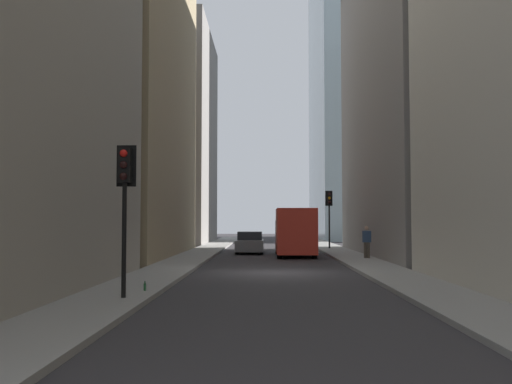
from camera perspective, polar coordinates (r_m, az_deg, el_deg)
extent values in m
plane|color=#302D30|center=(23.04, 1.91, -8.28)|extent=(135.00, 135.00, 0.00)
cube|color=gray|center=(23.40, -9.28, -7.99)|extent=(90.00, 2.20, 0.14)
cube|color=gray|center=(23.54, 13.04, -7.92)|extent=(90.00, 2.20, 0.14)
cube|color=gray|center=(36.65, 18.83, 12.62)|extent=(19.49, 10.00, 23.76)
cube|color=#9E8966|center=(35.25, -16.13, 9.34)|extent=(16.74, 10.00, 19.14)
cube|color=gray|center=(54.10, -9.97, 5.51)|extent=(14.80, 10.00, 20.11)
cube|color=#9EB7C1|center=(71.98, 11.90, 18.18)|extent=(20.14, 14.00, 56.03)
cube|color=red|center=(32.96, 4.07, -3.98)|extent=(4.60, 2.25, 2.60)
cube|color=#38383D|center=(36.16, 3.80, -4.45)|extent=(1.90, 2.25, 1.90)
cube|color=black|center=(36.15, 3.79, -3.50)|extent=(1.92, 2.09, 0.64)
cylinder|color=black|center=(36.25, 5.36, -5.62)|extent=(0.88, 0.28, 0.88)
cylinder|color=black|center=(36.16, 2.24, -5.64)|extent=(0.88, 0.28, 0.88)
cylinder|color=black|center=(31.67, 6.00, -6.01)|extent=(0.88, 0.28, 0.88)
cylinder|color=black|center=(31.56, 2.42, -6.04)|extent=(0.88, 0.28, 0.88)
cube|color=slate|center=(36.73, -0.63, -5.47)|extent=(4.30, 1.78, 0.70)
cube|color=black|center=(36.91, -0.62, -4.49)|extent=(2.10, 1.58, 0.54)
cylinder|color=black|center=(35.38, 0.58, -5.90)|extent=(0.64, 0.22, 0.64)
cylinder|color=black|center=(35.42, -1.96, -5.89)|extent=(0.64, 0.22, 0.64)
cylinder|color=black|center=(38.07, 0.61, -5.69)|extent=(0.64, 0.22, 0.64)
cylinder|color=black|center=(38.12, -1.75, -5.69)|extent=(0.64, 0.22, 0.64)
cylinder|color=black|center=(14.98, -13.36, -4.78)|extent=(0.12, 0.12, 3.00)
cube|color=black|center=(15.04, -13.27, 2.68)|extent=(0.28, 0.32, 0.90)
cube|color=black|center=(15.19, -13.13, 2.62)|extent=(0.03, 0.52, 1.10)
sphere|color=red|center=(14.92, -13.41, 3.88)|extent=(0.20, 0.20, 0.20)
sphere|color=black|center=(14.88, -13.42, 2.73)|extent=(0.20, 0.20, 0.20)
sphere|color=black|center=(14.86, -13.44, 1.58)|extent=(0.20, 0.20, 0.20)
cylinder|color=black|center=(40.78, 7.52, -3.50)|extent=(0.12, 0.12, 3.18)
cube|color=black|center=(40.81, 7.50, -0.63)|extent=(0.28, 0.32, 0.90)
cube|color=black|center=(40.96, 7.48, -0.64)|extent=(0.03, 0.52, 1.10)
sphere|color=black|center=(40.66, 7.52, -0.20)|extent=(0.20, 0.20, 0.20)
sphere|color=orange|center=(40.65, 7.53, -0.62)|extent=(0.20, 0.20, 0.20)
sphere|color=black|center=(40.64, 7.53, -1.05)|extent=(0.20, 0.20, 0.20)
cylinder|color=#473D33|center=(30.53, 11.44, -5.86)|extent=(0.16, 0.16, 0.84)
cylinder|color=#473D33|center=(30.50, 11.13, -5.86)|extent=(0.16, 0.16, 0.84)
cube|color=navy|center=(30.48, 11.27, -4.50)|extent=(0.26, 0.44, 0.61)
sphere|color=tan|center=(30.47, 11.26, -3.64)|extent=(0.22, 0.22, 0.22)
cylinder|color=#236033|center=(16.44, -11.32, -9.53)|extent=(0.07, 0.07, 0.20)
cylinder|color=#236033|center=(16.42, -11.31, -9.06)|extent=(0.03, 0.03, 0.07)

